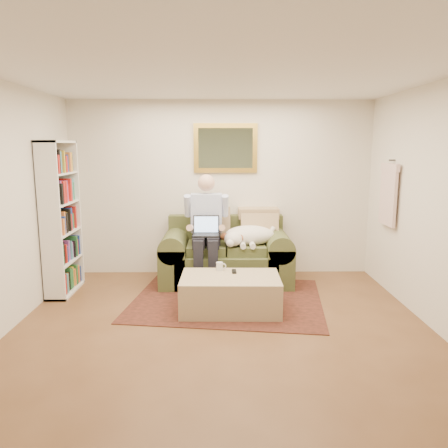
{
  "coord_description": "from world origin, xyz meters",
  "views": [
    {
      "loc": [
        -0.03,
        -4.05,
        1.93
      ],
      "look_at": [
        0.04,
        1.42,
        0.95
      ],
      "focal_mm": 35.0,
      "sensor_mm": 36.0,
      "label": 1
    }
  ],
  "objects_px": {
    "sleeping_dog": "(250,235)",
    "coffee_mug": "(220,266)",
    "laptop": "(206,230)",
    "ottoman": "(230,293)",
    "bookshelf": "(61,218)",
    "seated_man": "(206,232)",
    "sofa": "(226,260)"
  },
  "relations": [
    {
      "from": "laptop",
      "to": "ottoman",
      "type": "relative_size",
      "value": 0.31
    },
    {
      "from": "laptop",
      "to": "coffee_mug",
      "type": "xyz_separation_m",
      "value": [
        0.18,
        -0.62,
        -0.34
      ]
    },
    {
      "from": "laptop",
      "to": "coffee_mug",
      "type": "distance_m",
      "value": 0.73
    },
    {
      "from": "seated_man",
      "to": "laptop",
      "type": "height_order",
      "value": "seated_man"
    },
    {
      "from": "bookshelf",
      "to": "ottoman",
      "type": "bearing_deg",
      "value": -18.11
    },
    {
      "from": "bookshelf",
      "to": "sofa",
      "type": "bearing_deg",
      "value": 10.52
    },
    {
      "from": "laptop",
      "to": "seated_man",
      "type": "bearing_deg",
      "value": 90.0
    },
    {
      "from": "coffee_mug",
      "to": "bookshelf",
      "type": "relative_size",
      "value": 0.05
    },
    {
      "from": "sleeping_dog",
      "to": "ottoman",
      "type": "distance_m",
      "value": 1.18
    },
    {
      "from": "laptop",
      "to": "sleeping_dog",
      "type": "height_order",
      "value": "laptop"
    },
    {
      "from": "seated_man",
      "to": "coffee_mug",
      "type": "height_order",
      "value": "seated_man"
    },
    {
      "from": "laptop",
      "to": "ottoman",
      "type": "bearing_deg",
      "value": -70.88
    },
    {
      "from": "seated_man",
      "to": "laptop",
      "type": "relative_size",
      "value": 4.33
    },
    {
      "from": "sofa",
      "to": "coffee_mug",
      "type": "xyz_separation_m",
      "value": [
        -0.09,
        -0.86,
        0.15
      ]
    },
    {
      "from": "ottoman",
      "to": "coffee_mug",
      "type": "height_order",
      "value": "coffee_mug"
    },
    {
      "from": "sleeping_dog",
      "to": "ottoman",
      "type": "relative_size",
      "value": 0.65
    },
    {
      "from": "laptop",
      "to": "bookshelf",
      "type": "xyz_separation_m",
      "value": [
        -1.9,
        -0.16,
        0.19
      ]
    },
    {
      "from": "seated_man",
      "to": "bookshelf",
      "type": "height_order",
      "value": "bookshelf"
    },
    {
      "from": "seated_man",
      "to": "coffee_mug",
      "type": "relative_size",
      "value": 15.43
    },
    {
      "from": "seated_man",
      "to": "bookshelf",
      "type": "bearing_deg",
      "value": -172.94
    },
    {
      "from": "coffee_mug",
      "to": "bookshelf",
      "type": "xyz_separation_m",
      "value": [
        -2.08,
        0.46,
        0.53
      ]
    },
    {
      "from": "sofa",
      "to": "coffee_mug",
      "type": "distance_m",
      "value": 0.88
    },
    {
      "from": "sofa",
      "to": "bookshelf",
      "type": "distance_m",
      "value": 2.31
    },
    {
      "from": "sofa",
      "to": "sleeping_dog",
      "type": "distance_m",
      "value": 0.51
    },
    {
      "from": "sofa",
      "to": "seated_man",
      "type": "height_order",
      "value": "seated_man"
    },
    {
      "from": "seated_man",
      "to": "sleeping_dog",
      "type": "relative_size",
      "value": 2.04
    },
    {
      "from": "sofa",
      "to": "seated_man",
      "type": "distance_m",
      "value": 0.56
    },
    {
      "from": "seated_man",
      "to": "sofa",
      "type": "bearing_deg",
      "value": 31.45
    },
    {
      "from": "sleeping_dog",
      "to": "coffee_mug",
      "type": "xyz_separation_m",
      "value": [
        -0.42,
        -0.77,
        -0.23
      ]
    },
    {
      "from": "laptop",
      "to": "bookshelf",
      "type": "relative_size",
      "value": 0.18
    },
    {
      "from": "seated_man",
      "to": "laptop",
      "type": "bearing_deg",
      "value": -90.0
    },
    {
      "from": "coffee_mug",
      "to": "sleeping_dog",
      "type": "bearing_deg",
      "value": 61.13
    }
  ]
}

